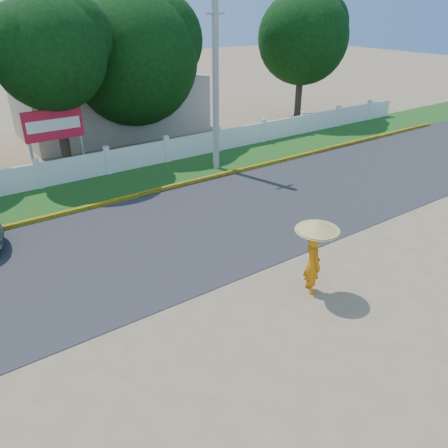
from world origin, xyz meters
name	(u,v)px	position (x,y,z in m)	size (l,w,h in m)	color
ground	(267,295)	(0.00, 0.00, 0.00)	(120.00, 120.00, 0.00)	#9E8460
road	(183,230)	(0.00, 4.50, 0.01)	(60.00, 7.00, 0.02)	#38383A
grass_verge	(122,184)	(0.00, 9.75, 0.01)	(60.00, 3.50, 0.03)	#2D601E
curb	(138,195)	(0.00, 8.05, 0.08)	(40.00, 0.18, 0.16)	yellow
fence	(108,163)	(0.00, 11.20, 0.55)	(40.00, 0.10, 1.10)	silver
building_near	(111,105)	(3.00, 18.00, 1.60)	(10.00, 6.00, 3.20)	#B7AD99
utility_pole	(216,87)	(4.47, 9.09, 3.69)	(0.28, 0.28, 7.38)	gray
monk_with_parasol	(315,246)	(1.13, -0.50, 1.37)	(1.16, 1.16, 2.10)	orange
billboard	(54,128)	(-1.79, 12.30, 2.14)	(2.50, 0.13, 2.95)	gray
tree_row	(52,59)	(-0.79, 14.58, 4.68)	(34.27, 8.06, 8.15)	#473828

